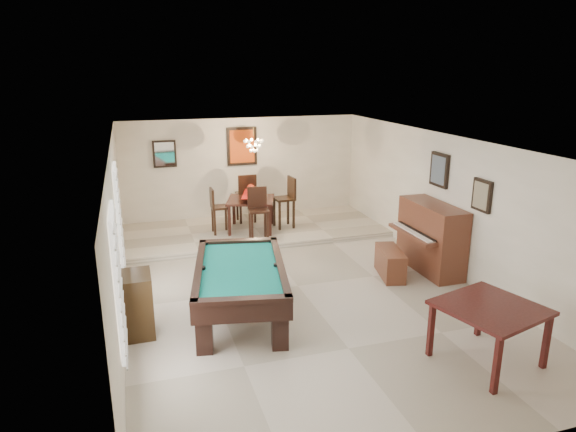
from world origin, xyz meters
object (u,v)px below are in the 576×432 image
upright_piano (424,238)px  piano_bench (390,263)px  pool_table (241,292)px  square_table (488,334)px  dining_table (251,212)px  flower_vase (251,189)px  dining_chair_south (259,214)px  dining_chair_east (284,203)px  apothecary_chest (138,304)px  dining_chair_north (246,198)px  dining_chair_west (220,211)px  chandelier (254,141)px

upright_piano → piano_bench: upright_piano is taller
pool_table → square_table: bearing=-27.1°
dining_table → flower_vase: bearing=0.0°
square_table → dining_chair_south: size_ratio=1.01×
dining_chair_east → apothecary_chest: bearing=-45.4°
dining_chair_south → dining_chair_north: bearing=94.0°
flower_vase → dining_chair_west: size_ratio=0.21×
apothecary_chest → dining_chair_west: size_ratio=0.89×
dining_table → dining_chair_east: dining_chair_east is taller
dining_chair_south → dining_chair_west: bearing=140.2°
upright_piano → dining_chair_east: (-1.85, 3.14, 0.06)m
square_table → chandelier: chandelier is taller
dining_chair_east → piano_bench: bearing=14.4°
square_table → dining_chair_south: bearing=107.5°
upright_piano → dining_chair_west: size_ratio=1.50×
piano_bench → upright_piano: bearing=4.9°
pool_table → upright_piano: upright_piano is taller
dining_chair_north → apothecary_chest: bearing=59.6°
piano_bench → chandelier: size_ratio=1.58×
flower_vase → chandelier: (0.11, 0.04, 1.10)m
piano_bench → dining_table: dining_table is taller
piano_bench → dining_chair_north: (-1.87, 3.94, 0.46)m
dining_table → chandelier: bearing=22.7°
square_table → chandelier: bearing=104.4°
apothecary_chest → chandelier: 5.26m
chandelier → upright_piano: bearing=-51.7°
piano_bench → dining_chair_west: (-2.64, 3.21, 0.39)m
upright_piano → dining_chair_west: 4.61m
pool_table → flower_vase: 4.23m
pool_table → dining_chair_east: dining_chair_east is taller
chandelier → dining_chair_west: bearing=-175.5°
dining_chair_north → dining_table: bearing=85.7°
dining_chair_south → apothecary_chest: bearing=-122.8°
apothecary_chest → dining_chair_south: bearing=51.3°
dining_chair_north → chandelier: bearing=94.6°
dining_chair_north → chandelier: chandelier is taller
flower_vase → dining_chair_south: 0.86m
pool_table → upright_piano: (3.77, 0.85, 0.24)m
pool_table → dining_chair_west: bearing=95.3°
piano_bench → apothecary_chest: size_ratio=1.01×
upright_piano → dining_chair_south: (-2.65, 2.41, 0.04)m
piano_bench → apothecary_chest: 4.66m
flower_vase → dining_chair_south: bearing=-90.5°
square_table → dining_table: dining_table is taller
pool_table → chandelier: 4.60m
square_table → pool_table: bearing=141.9°
piano_bench → dining_chair_east: dining_chair_east is taller
piano_bench → dining_chair_east: (-1.12, 3.20, 0.46)m
upright_piano → dining_chair_east: 3.64m
upright_piano → flower_vase: size_ratio=7.09×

